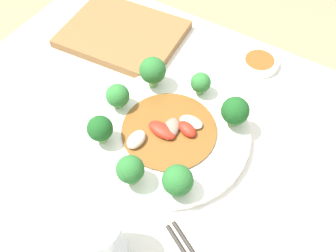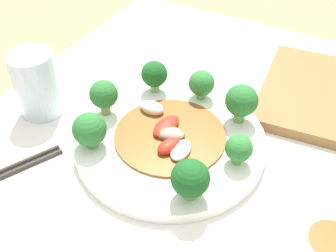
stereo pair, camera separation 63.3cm
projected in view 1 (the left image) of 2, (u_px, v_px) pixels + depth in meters
name	position (u px, v px, depth m)	size (l,w,h in m)	color
table	(181.00, 221.00, 1.04)	(1.03, 0.68, 0.72)	silver
plate	(168.00, 135.00, 0.75)	(0.31, 0.31, 0.02)	white
broccoli_west	(119.00, 95.00, 0.75)	(0.05, 0.05, 0.05)	#7AAD5B
broccoli_southwest	(100.00, 129.00, 0.70)	(0.05, 0.05, 0.06)	#7AAD5B
broccoli_northwest	(153.00, 71.00, 0.78)	(0.05, 0.05, 0.07)	#70A356
broccoli_north	(201.00, 83.00, 0.77)	(0.04, 0.04, 0.05)	#70A356
broccoli_southeast	(178.00, 181.00, 0.64)	(0.05, 0.05, 0.06)	#70A356
broccoli_south	(130.00, 170.00, 0.65)	(0.05, 0.05, 0.06)	#70A356
broccoli_northeast	(235.00, 111.00, 0.72)	(0.05, 0.05, 0.06)	#7AAD5B
stirfry_center	(168.00, 131.00, 0.73)	(0.18, 0.18, 0.02)	brown
drinking_glass	(99.00, 239.00, 0.58)	(0.08, 0.08, 0.12)	silver
sauce_dish	(259.00, 62.00, 0.86)	(0.09, 0.09, 0.02)	white
cutting_board	(123.00, 34.00, 0.92)	(0.28, 0.23, 0.02)	brown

